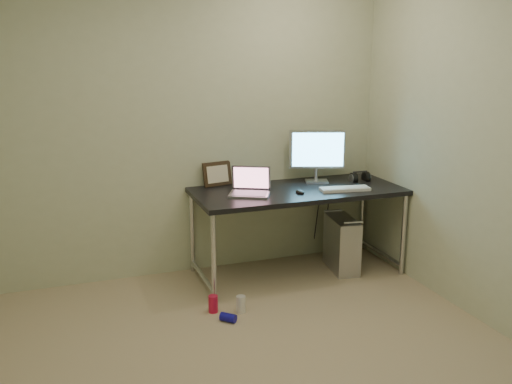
# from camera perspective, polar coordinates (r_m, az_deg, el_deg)

# --- Properties ---
(floor) EXTENTS (3.50, 3.50, 0.00)m
(floor) POSITION_cam_1_polar(r_m,az_deg,el_deg) (3.61, -0.09, -17.57)
(floor) COLOR tan
(floor) RESTS_ON ground
(wall_back) EXTENTS (3.50, 0.02, 2.50)m
(wall_back) POSITION_cam_1_polar(r_m,az_deg,el_deg) (4.80, -7.22, 6.29)
(wall_back) COLOR beige
(wall_back) RESTS_ON ground
(wall_right) EXTENTS (0.02, 3.50, 2.50)m
(wall_right) POSITION_cam_1_polar(r_m,az_deg,el_deg) (4.06, 23.87, 3.79)
(wall_right) COLOR beige
(wall_right) RESTS_ON ground
(desk) EXTENTS (1.76, 0.77, 0.75)m
(desk) POSITION_cam_1_polar(r_m,az_deg,el_deg) (4.82, 4.18, -0.53)
(desk) COLOR black
(desk) RESTS_ON ground
(tower_computer) EXTENTS (0.26, 0.47, 0.50)m
(tower_computer) POSITION_cam_1_polar(r_m,az_deg,el_deg) (5.07, 8.56, -5.15)
(tower_computer) COLOR silver
(tower_computer) RESTS_ON ground
(cable_a) EXTENTS (0.01, 0.16, 0.69)m
(cable_a) POSITION_cam_1_polar(r_m,az_deg,el_deg) (5.33, 6.16, -2.24)
(cable_a) COLOR black
(cable_a) RESTS_ON ground
(cable_b) EXTENTS (0.02, 0.11, 0.71)m
(cable_b) POSITION_cam_1_polar(r_m,az_deg,el_deg) (5.36, 7.11, -2.40)
(cable_b) COLOR black
(cable_b) RESTS_ON ground
(can_red) EXTENTS (0.09, 0.09, 0.13)m
(can_red) POSITION_cam_1_polar(r_m,az_deg,el_deg) (4.30, -4.30, -11.10)
(can_red) COLOR red
(can_red) RESTS_ON ground
(can_white) EXTENTS (0.08, 0.08, 0.13)m
(can_white) POSITION_cam_1_polar(r_m,az_deg,el_deg) (4.29, -1.53, -11.15)
(can_white) COLOR white
(can_white) RESTS_ON ground
(can_blue) EXTENTS (0.13, 0.13, 0.06)m
(can_blue) POSITION_cam_1_polar(r_m,az_deg,el_deg) (4.17, -2.79, -12.43)
(can_blue) COLOR #1410A0
(can_blue) RESTS_ON ground
(laptop) EXTENTS (0.40, 0.37, 0.22)m
(laptop) POSITION_cam_1_polar(r_m,az_deg,el_deg) (4.62, -0.60, 0.43)
(laptop) COLOR silver
(laptop) RESTS_ON desk
(monitor) EXTENTS (0.47, 0.20, 0.46)m
(monitor) POSITION_cam_1_polar(r_m,az_deg,el_deg) (5.02, 6.13, 4.02)
(monitor) COLOR silver
(monitor) RESTS_ON desk
(keyboard) EXTENTS (0.43, 0.19, 0.02)m
(keyboard) POSITION_cam_1_polar(r_m,az_deg,el_deg) (4.80, 8.88, 0.31)
(keyboard) COLOR silver
(keyboard) RESTS_ON desk
(mouse_right) EXTENTS (0.09, 0.12, 0.04)m
(mouse_right) POSITION_cam_1_polar(r_m,az_deg,el_deg) (4.96, 10.45, 0.76)
(mouse_right) COLOR black
(mouse_right) RESTS_ON desk
(mouse_left) EXTENTS (0.07, 0.11, 0.04)m
(mouse_left) POSITION_cam_1_polar(r_m,az_deg,el_deg) (4.66, 4.43, 0.09)
(mouse_left) COLOR black
(mouse_left) RESTS_ON desk
(headphones) EXTENTS (0.17, 0.10, 0.11)m
(headphones) POSITION_cam_1_polar(r_m,az_deg,el_deg) (5.16, 10.34, 1.42)
(headphones) COLOR black
(headphones) RESTS_ON desk
(picture_frame) EXTENTS (0.27, 0.12, 0.21)m
(picture_frame) POSITION_cam_1_polar(r_m,az_deg,el_deg) (4.90, -3.89, 1.83)
(picture_frame) COLOR black
(picture_frame) RESTS_ON desk
(webcam) EXTENTS (0.05, 0.04, 0.12)m
(webcam) POSITION_cam_1_polar(r_m,az_deg,el_deg) (4.90, -0.79, 1.68)
(webcam) COLOR silver
(webcam) RESTS_ON desk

